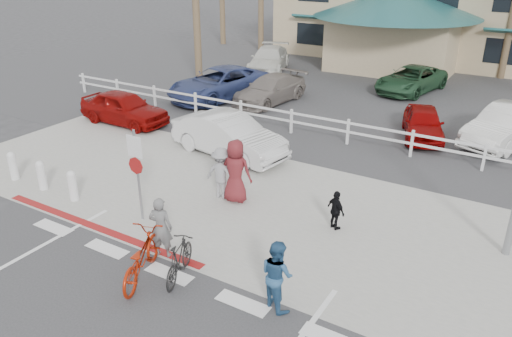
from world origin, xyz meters
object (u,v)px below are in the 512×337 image
Objects in this scene: bike_red at (141,257)px; car_red_compact at (124,108)px; bike_black at (179,260)px; car_white_sedan at (229,136)px; sign_post at (138,171)px.

bike_red is 0.50× the size of car_red_compact.
bike_red is at bearing 12.94° from bike_black.
car_white_sedan is at bearing -92.95° from bike_red.
car_white_sedan reaches higher than car_red_compact.
car_red_compact is (-6.31, 5.76, -0.76)m from sign_post.
car_white_sedan is (-2.41, 7.10, 0.20)m from bike_red.
car_white_sedan is (-3.14, 6.66, 0.27)m from bike_black.
sign_post is 3.18m from bike_black.
bike_black is at bearing -31.00° from sign_post.
bike_red is 1.30× the size of bike_black.
bike_black is (2.59, -1.56, -0.98)m from sign_post.
bike_black is (0.73, 0.44, -0.07)m from bike_red.
bike_black is 0.35× the size of car_white_sedan.
car_red_compact is at bearing -57.58° from bike_black.
sign_post is 0.71× the size of car_red_compact.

